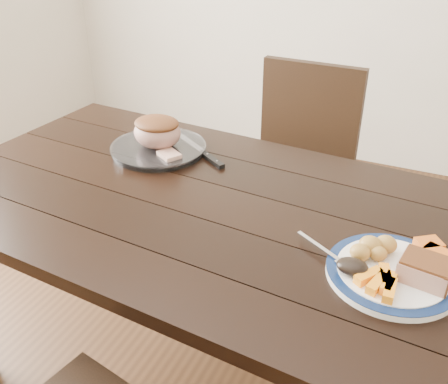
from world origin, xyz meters
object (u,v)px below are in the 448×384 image
at_px(fork, 329,253).
at_px(carving_knife, 206,156).
at_px(pork_slice, 425,271).
at_px(dining_table, 202,225).
at_px(chair_far, 298,166).
at_px(dinner_plate, 392,274).
at_px(serving_platter, 159,149).
at_px(roast_joint, 157,133).

distance_m(fork, carving_knife, 0.63).
bearing_deg(pork_slice, dining_table, 167.66).
height_order(dining_table, chair_far, chair_far).
bearing_deg(dinner_plate, chair_far, 118.66).
xyz_separation_m(chair_far, dinner_plate, (0.47, -0.87, 0.23)).
relative_size(dining_table, serving_platter, 5.34).
relative_size(chair_far, serving_platter, 2.99).
distance_m(dinner_plate, fork, 0.14).
height_order(dining_table, fork, fork).
bearing_deg(chair_far, serving_platter, 58.96).
bearing_deg(fork, pork_slice, 29.30).
distance_m(dining_table, chair_far, 0.75).
height_order(chair_far, pork_slice, chair_far).
relative_size(pork_slice, fork, 0.64).
relative_size(dining_table, carving_knife, 5.90).
distance_m(dining_table, serving_platter, 0.36).
bearing_deg(roast_joint, carving_knife, 9.53).
height_order(dinner_plate, pork_slice, pork_slice).
bearing_deg(carving_knife, serving_platter, -138.10).
relative_size(dining_table, chair_far, 1.78).
bearing_deg(dinner_plate, roast_joint, 157.25).
bearing_deg(chair_far, roast_joint, 58.96).
height_order(pork_slice, fork, pork_slice).
bearing_deg(serving_platter, fork, -27.08).
xyz_separation_m(serving_platter, roast_joint, (0.00, 0.00, 0.06)).
bearing_deg(chair_far, dining_table, 86.52).
distance_m(fork, roast_joint, 0.75).
bearing_deg(serving_platter, carving_knife, 9.53).
bearing_deg(serving_platter, pork_slice, -21.54).
height_order(serving_platter, carving_knife, serving_platter).
relative_size(dining_table, pork_slice, 16.07).
bearing_deg(chair_far, fork, 112.65).
distance_m(dining_table, roast_joint, 0.38).
distance_m(pork_slice, roast_joint, 0.94).
relative_size(dining_table, dinner_plate, 5.72).
distance_m(dining_table, fork, 0.43).
xyz_separation_m(dining_table, pork_slice, (0.61, -0.13, 0.14)).
xyz_separation_m(dinner_plate, serving_platter, (-0.81, 0.34, 0.00)).
distance_m(chair_far, pork_slice, 1.06).
distance_m(chair_far, roast_joint, 0.69).
height_order(chair_far, roast_joint, chair_far).
bearing_deg(fork, serving_platter, -176.65).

